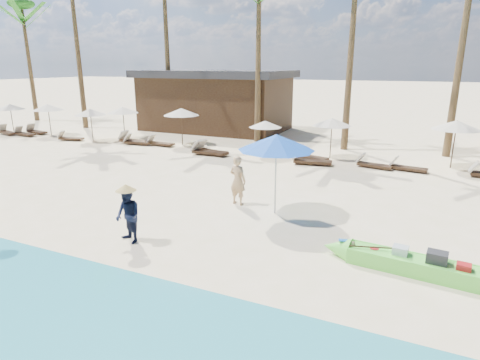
% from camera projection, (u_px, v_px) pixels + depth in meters
% --- Properties ---
extents(ground, '(240.00, 240.00, 0.00)m').
position_uv_depth(ground, '(181.00, 231.00, 11.73)').
color(ground, '#FFE3BC').
rests_on(ground, ground).
extents(wet_sand_strip, '(240.00, 4.50, 0.01)m').
position_uv_depth(wet_sand_strip, '(33.00, 331.00, 7.36)').
color(wet_sand_strip, tan).
rests_on(wet_sand_strip, ground).
extents(green_canoe, '(5.00, 0.95, 0.64)m').
position_uv_depth(green_canoe, '(417.00, 265.00, 9.33)').
color(green_canoe, '#64E947').
rests_on(green_canoe, ground).
extents(tourist, '(0.69, 0.52, 1.73)m').
position_uv_depth(tourist, '(238.00, 180.00, 13.80)').
color(tourist, tan).
rests_on(tourist, ground).
extents(vendor_green, '(0.91, 0.82, 1.54)m').
position_uv_depth(vendor_green, '(128.00, 216.00, 10.83)').
color(vendor_green, black).
rests_on(vendor_green, ground).
extents(blue_umbrella, '(2.43, 2.43, 2.61)m').
position_uv_depth(blue_umbrella, '(276.00, 142.00, 12.53)').
color(blue_umbrella, '#99999E').
rests_on(blue_umbrella, ground).
extents(resort_parasol_0, '(1.98, 1.98, 2.04)m').
position_uv_depth(resort_parasol_0, '(10.00, 107.00, 28.15)').
color(resort_parasol_0, '#392817').
rests_on(resort_parasol_0, ground).
extents(lounger_0_right, '(1.92, 0.99, 0.63)m').
position_uv_depth(lounger_0_right, '(7.00, 132.00, 27.88)').
color(lounger_0_right, '#392817').
rests_on(lounger_0_right, ground).
extents(resort_parasol_1, '(2.06, 2.06, 2.12)m').
position_uv_depth(resort_parasol_1, '(48.00, 107.00, 27.17)').
color(resort_parasol_1, '#392817').
rests_on(resort_parasol_1, ground).
extents(lounger_1_left, '(1.73, 0.68, 0.57)m').
position_uv_depth(lounger_1_left, '(24.00, 133.00, 27.33)').
color(lounger_1_left, '#392817').
rests_on(lounger_1_left, ground).
extents(lounger_1_right, '(1.84, 0.81, 0.60)m').
position_uv_depth(lounger_1_right, '(36.00, 131.00, 28.17)').
color(lounger_1_right, '#392817').
rests_on(lounger_1_right, ground).
extents(resort_parasol_2, '(1.98, 1.98, 2.04)m').
position_uv_depth(resort_parasol_2, '(90.00, 112.00, 25.15)').
color(resort_parasol_2, '#392817').
rests_on(resort_parasol_2, ground).
extents(lounger_2_left, '(1.70, 0.90, 0.55)m').
position_uv_depth(lounger_2_left, '(70.00, 138.00, 25.68)').
color(lounger_2_left, '#392817').
rests_on(lounger_2_left, ground).
extents(resort_parasol_3, '(2.00, 2.00, 2.06)m').
position_uv_depth(resort_parasol_3, '(123.00, 110.00, 25.98)').
color(resort_parasol_3, '#392817').
rests_on(resort_parasol_3, ground).
extents(lounger_3_left, '(2.04, 0.78, 0.68)m').
position_uv_depth(lounger_3_left, '(132.00, 140.00, 24.66)').
color(lounger_3_left, '#392817').
rests_on(lounger_3_left, ground).
extents(lounger_3_right, '(1.81, 0.79, 0.59)m').
position_uv_depth(lounger_3_right, '(137.00, 142.00, 24.33)').
color(lounger_3_right, '#392817').
rests_on(lounger_3_right, ground).
extents(resort_parasol_4, '(2.14, 2.14, 2.21)m').
position_uv_depth(resort_parasol_4, '(181.00, 112.00, 23.81)').
color(resort_parasol_4, '#392817').
rests_on(resort_parasol_4, ground).
extents(lounger_4_left, '(1.75, 0.58, 0.59)m').
position_uv_depth(lounger_4_left, '(159.00, 143.00, 24.01)').
color(lounger_4_left, '#392817').
rests_on(lounger_4_left, ground).
extents(lounger_4_right, '(2.03, 0.75, 0.68)m').
position_uv_depth(lounger_4_right, '(208.00, 151.00, 21.55)').
color(lounger_4_right, '#392817').
rests_on(lounger_4_right, ground).
extents(resort_parasol_5, '(1.77, 1.77, 1.82)m').
position_uv_depth(resort_parasol_5, '(265.00, 124.00, 21.35)').
color(resort_parasol_5, '#392817').
rests_on(resort_parasol_5, ground).
extents(lounger_5_left, '(2.06, 1.09, 0.67)m').
position_uv_depth(lounger_5_left, '(210.00, 150.00, 21.69)').
color(lounger_5_left, '#392817').
rests_on(lounger_5_left, ground).
extents(resort_parasol_6, '(2.02, 2.02, 2.08)m').
position_uv_depth(resort_parasol_6, '(332.00, 122.00, 20.47)').
color(resort_parasol_6, '#392817').
rests_on(resort_parasol_6, ground).
extents(lounger_6_left, '(2.01, 1.11, 0.65)m').
position_uv_depth(lounger_6_left, '(308.00, 156.00, 20.44)').
color(lounger_6_left, '#392817').
rests_on(lounger_6_left, ground).
extents(lounger_6_right, '(1.99, 0.87, 0.65)m').
position_uv_depth(lounger_6_right, '(310.00, 160.00, 19.50)').
color(lounger_6_right, '#392817').
rests_on(lounger_6_right, ground).
extents(resort_parasol_7, '(2.18, 2.18, 2.25)m').
position_uv_depth(resort_parasol_7, '(457.00, 125.00, 18.40)').
color(resort_parasol_7, '#392817').
rests_on(resort_parasol_7, ground).
extents(lounger_7_left, '(1.74, 0.80, 0.57)m').
position_uv_depth(lounger_7_left, '(372.00, 164.00, 18.91)').
color(lounger_7_left, '#392817').
rests_on(lounger_7_left, ground).
extents(lounger_7_right, '(1.69, 0.74, 0.56)m').
position_uv_depth(lounger_7_right, '(406.00, 167.00, 18.37)').
color(lounger_7_right, '#392817').
rests_on(lounger_7_right, ground).
extents(palm_0, '(2.08, 2.08, 9.90)m').
position_uv_depth(palm_0, '(23.00, 21.00, 32.81)').
color(palm_0, brown).
rests_on(palm_0, ground).
extents(pavilion_west, '(10.80, 6.60, 4.30)m').
position_uv_depth(pavilion_west, '(216.00, 100.00, 29.61)').
color(pavilion_west, '#392817').
rests_on(pavilion_west, ground).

